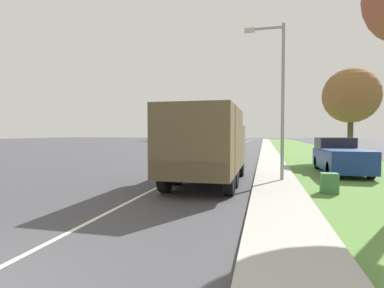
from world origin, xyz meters
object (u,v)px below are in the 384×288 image
car_second_ahead (217,144)px  car_nearest_ahead (193,149)px  military_truck (208,143)px  pickup_truck (340,156)px  lamp_post (278,87)px

car_second_ahead → car_nearest_ahead: bearing=-89.4°
car_second_ahead → military_truck: bearing=-82.0°
military_truck → pickup_truck: (6.10, 4.90, -0.81)m
military_truck → pickup_truck: size_ratio=1.33×
car_second_ahead → lamp_post: bearing=-75.4°
car_nearest_ahead → car_second_ahead: 13.56m
pickup_truck → lamp_post: size_ratio=0.80×
car_nearest_ahead → car_second_ahead: bearing=90.6°
military_truck → car_second_ahead: military_truck is taller
car_second_ahead → lamp_post: lamp_post is taller
pickup_truck → lamp_post: bearing=-131.6°
car_nearest_ahead → car_second_ahead: (-0.13, 13.56, -0.10)m
car_second_ahead → lamp_post: (6.43, -24.65, 3.43)m
military_truck → car_second_ahead: bearing=98.0°
military_truck → pickup_truck: military_truck is taller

